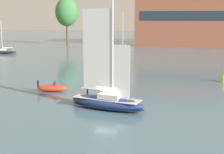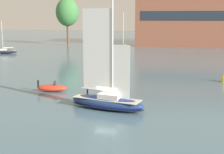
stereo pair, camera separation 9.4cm
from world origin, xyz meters
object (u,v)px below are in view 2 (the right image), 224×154
object	(u,v)px
sailboat_main	(107,100)
sailboat_moored_near_marina	(5,51)
sailboat_moored_far_slip	(124,48)
channel_buoy	(224,78)
tree_shore_right	(67,12)
motor_tender	(52,88)

from	to	relation	value
sailboat_main	sailboat_moored_near_marina	distance (m)	61.10
sailboat_moored_far_slip	channel_buoy	size ratio (longest dim) A/B	6.77
tree_shore_right	sailboat_main	world-z (taller)	tree_shore_right
channel_buoy	sailboat_main	bearing A→B (deg)	-130.08
sailboat_main	sailboat_moored_far_slip	xyz separation A→B (m)	(-7.64, 59.47, -0.21)
tree_shore_right	sailboat_main	size ratio (longest dim) A/B	1.38
sailboat_moored_far_slip	motor_tender	size ratio (longest dim) A/B	2.67
tree_shore_right	sailboat_moored_near_marina	size ratio (longest dim) A/B	1.85
sailboat_moored_near_marina	motor_tender	world-z (taller)	sailboat_moored_near_marina
sailboat_main	sailboat_moored_far_slip	bearing A→B (deg)	97.32
channel_buoy	sailboat_moored_far_slip	bearing A→B (deg)	118.62
tree_shore_right	sailboat_moored_near_marina	xyz separation A→B (m)	(-8.73, -28.31, -11.09)
tree_shore_right	sailboat_main	bearing A→B (deg)	-67.83
sailboat_moored_near_marina	channel_buoy	size ratio (longest dim) A/B	5.36
tree_shore_right	channel_buoy	distance (m)	74.00
tree_shore_right	sailboat_main	distance (m)	81.78
sailboat_main	sailboat_moored_near_marina	bearing A→B (deg)	130.06
sailboat_main	motor_tender	bearing A→B (deg)	144.22
sailboat_moored_far_slip	motor_tender	distance (m)	52.91
tree_shore_right	channel_buoy	size ratio (longest dim) A/B	9.95
sailboat_main	motor_tender	distance (m)	11.26
motor_tender	sailboat_moored_far_slip	bearing A→B (deg)	88.38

